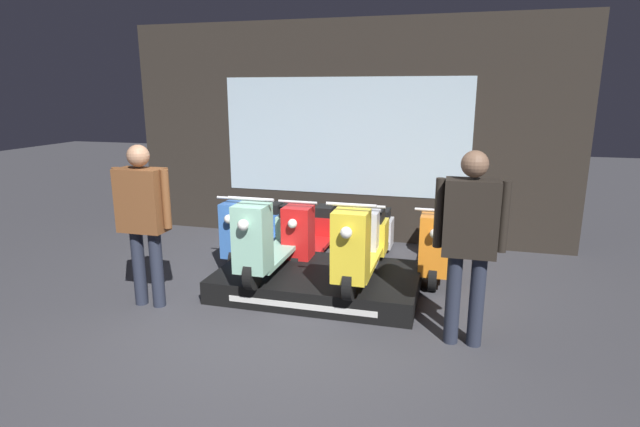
# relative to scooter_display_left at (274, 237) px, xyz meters

# --- Properties ---
(ground_plane) EXTENTS (30.00, 30.00, 0.00)m
(ground_plane) POSITION_rel_scooter_display_left_xyz_m (0.30, -1.06, -0.62)
(ground_plane) COLOR #38383D
(shop_wall_back) EXTENTS (6.62, 0.09, 3.20)m
(shop_wall_back) POSITION_rel_scooter_display_left_xyz_m (0.30, 2.22, 0.98)
(shop_wall_back) COLOR #28231E
(shop_wall_back) RESTS_ON ground_plane
(display_platform) EXTENTS (2.22, 1.32, 0.25)m
(display_platform) POSITION_rel_scooter_display_left_xyz_m (0.50, 0.04, -0.49)
(display_platform) COLOR black
(display_platform) RESTS_ON ground_plane
(scooter_display_left) EXTENTS (0.47, 1.76, 0.95)m
(scooter_display_left) POSITION_rel_scooter_display_left_xyz_m (0.00, 0.00, 0.00)
(scooter_display_left) COLOR black
(scooter_display_left) RESTS_ON display_platform
(scooter_display_right) EXTENTS (0.47, 1.76, 0.95)m
(scooter_display_right) POSITION_rel_scooter_display_left_xyz_m (1.00, 0.00, 0.00)
(scooter_display_right) COLOR black
(scooter_display_right) RESTS_ON display_platform
(scooter_backrow_0) EXTENTS (0.47, 1.76, 0.95)m
(scooter_backrow_0) POSITION_rel_scooter_display_left_xyz_m (-0.66, 1.05, -0.25)
(scooter_backrow_0) COLOR black
(scooter_backrow_0) RESTS_ON ground_plane
(scooter_backrow_1) EXTENTS (0.47, 1.76, 0.95)m
(scooter_backrow_1) POSITION_rel_scooter_display_left_xyz_m (0.14, 1.05, -0.25)
(scooter_backrow_1) COLOR black
(scooter_backrow_1) RESTS_ON ground_plane
(scooter_backrow_2) EXTENTS (0.47, 1.76, 0.95)m
(scooter_backrow_2) POSITION_rel_scooter_display_left_xyz_m (0.94, 1.05, -0.25)
(scooter_backrow_2) COLOR black
(scooter_backrow_2) RESTS_ON ground_plane
(scooter_backrow_3) EXTENTS (0.47, 1.76, 0.95)m
(scooter_backrow_3) POSITION_rel_scooter_display_left_xyz_m (1.74, 1.05, -0.25)
(scooter_backrow_3) COLOR black
(scooter_backrow_3) RESTS_ON ground_plane
(person_left_browsing) EXTENTS (0.63, 0.27, 1.69)m
(person_left_browsing) POSITION_rel_scooter_display_left_xyz_m (-1.12, -0.76, 0.40)
(person_left_browsing) COLOR #232838
(person_left_browsing) RESTS_ON ground_plane
(person_right_browsing) EXTENTS (0.61, 0.25, 1.73)m
(person_right_browsing) POSITION_rel_scooter_display_left_xyz_m (2.06, -0.76, 0.41)
(person_right_browsing) COLOR #232838
(person_right_browsing) RESTS_ON ground_plane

